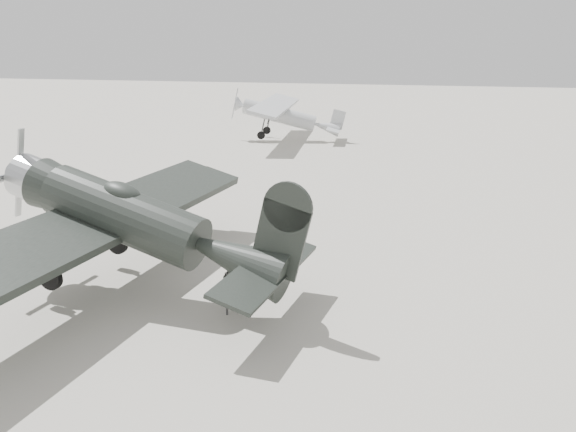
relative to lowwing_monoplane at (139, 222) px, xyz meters
name	(u,v)px	position (x,y,z in m)	size (l,w,h in m)	color
ground	(242,270)	(2.40, 2.49, -2.37)	(160.00, 160.00, 0.00)	#AFA79B
lowwing_monoplane	(139,222)	(0.00, 0.00, 0.00)	(10.02, 13.94, 4.48)	black
highwing_monoplane	(284,112)	(-1.65, 27.56, -0.25)	(8.46, 11.93, 3.39)	#ADB0B3
sign_board	(229,286)	(2.89, -0.42, -1.59)	(0.09, 0.91, 1.31)	#333333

